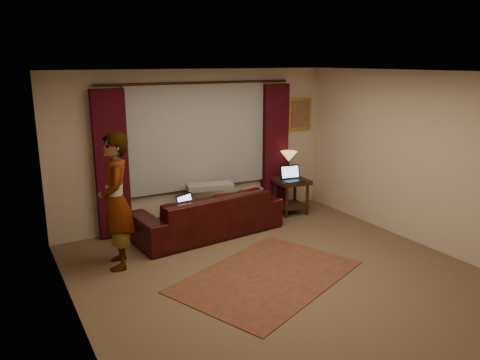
% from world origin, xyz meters
% --- Properties ---
extents(floor, '(5.00, 5.00, 0.01)m').
position_xyz_m(floor, '(0.00, 0.00, -0.01)').
color(floor, brown).
rests_on(floor, ground).
extents(ceiling, '(5.00, 5.00, 0.02)m').
position_xyz_m(ceiling, '(0.00, 0.00, 2.60)').
color(ceiling, silver).
rests_on(ceiling, ground).
extents(wall_back, '(5.00, 0.02, 2.60)m').
position_xyz_m(wall_back, '(0.00, 2.50, 1.30)').
color(wall_back, '#C0AE96').
rests_on(wall_back, ground).
extents(wall_front, '(5.00, 0.02, 2.60)m').
position_xyz_m(wall_front, '(0.00, -2.50, 1.30)').
color(wall_front, '#C0AE96').
rests_on(wall_front, ground).
extents(wall_left, '(0.02, 5.00, 2.60)m').
position_xyz_m(wall_left, '(-2.50, 0.00, 1.30)').
color(wall_left, '#C0AE96').
rests_on(wall_left, ground).
extents(wall_right, '(0.02, 5.00, 2.60)m').
position_xyz_m(wall_right, '(2.50, 0.00, 1.30)').
color(wall_right, '#C0AE96').
rests_on(wall_right, ground).
extents(sheer_curtain, '(2.50, 0.05, 1.80)m').
position_xyz_m(sheer_curtain, '(0.00, 2.44, 1.50)').
color(sheer_curtain, '#93929A').
rests_on(sheer_curtain, wall_back).
extents(drape_left, '(0.50, 0.14, 2.30)m').
position_xyz_m(drape_left, '(-1.50, 2.39, 1.18)').
color(drape_left, '#350711').
rests_on(drape_left, floor).
extents(drape_right, '(0.50, 0.14, 2.30)m').
position_xyz_m(drape_right, '(1.50, 2.39, 1.18)').
color(drape_right, '#350711').
rests_on(drape_right, floor).
extents(curtain_rod, '(0.04, 0.04, 3.40)m').
position_xyz_m(curtain_rod, '(0.00, 2.39, 2.38)').
color(curtain_rod, black).
rests_on(curtain_rod, wall_back).
extents(picture_frame, '(0.50, 0.04, 0.60)m').
position_xyz_m(picture_frame, '(2.10, 2.47, 1.75)').
color(picture_frame, gold).
rests_on(picture_frame, wall_back).
extents(sofa, '(2.49, 1.27, 0.97)m').
position_xyz_m(sofa, '(-0.17, 1.79, 0.48)').
color(sofa, black).
rests_on(sofa, floor).
extents(throw_blanket, '(0.81, 0.46, 0.09)m').
position_xyz_m(throw_blanket, '(0.01, 2.07, 0.97)').
color(throw_blanket, gray).
rests_on(throw_blanket, sofa).
extents(clothing_pile, '(0.49, 0.39, 0.20)m').
position_xyz_m(clothing_pile, '(0.65, 1.73, 0.58)').
color(clothing_pile, '#794352').
rests_on(clothing_pile, sofa).
extents(laptop_sofa, '(0.45, 0.46, 0.24)m').
position_xyz_m(laptop_sofa, '(-0.52, 1.64, 0.60)').
color(laptop_sofa, black).
rests_on(laptop_sofa, sofa).
extents(area_rug, '(2.78, 2.35, 0.01)m').
position_xyz_m(area_rug, '(-0.17, 0.00, 0.01)').
color(area_rug, brown).
rests_on(area_rug, floor).
extents(end_table, '(0.60, 0.60, 0.64)m').
position_xyz_m(end_table, '(1.62, 2.01, 0.32)').
color(end_table, black).
rests_on(end_table, floor).
extents(tiffany_lamp, '(0.34, 0.34, 0.48)m').
position_xyz_m(tiffany_lamp, '(1.65, 2.15, 0.89)').
color(tiffany_lamp, olive).
rests_on(tiffany_lamp, end_table).
extents(laptop_table, '(0.42, 0.45, 0.27)m').
position_xyz_m(laptop_table, '(1.56, 1.87, 0.78)').
color(laptop_table, black).
rests_on(laptop_table, end_table).
extents(person, '(0.64, 0.64, 1.84)m').
position_xyz_m(person, '(-1.75, 1.28, 0.92)').
color(person, gray).
rests_on(person, floor).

